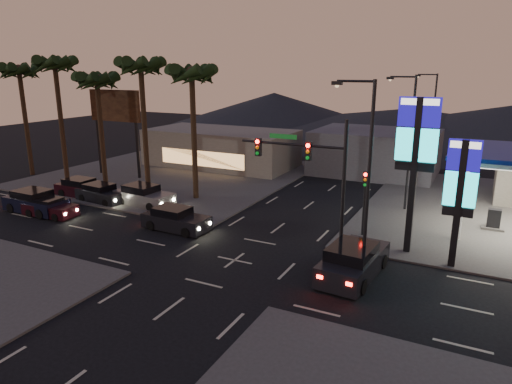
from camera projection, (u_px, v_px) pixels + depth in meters
The scene contains 27 objects.
ground at pixel (235, 260), 25.75m from camera, with size 140.00×140.00×0.00m, color black.
corner_lot_nw at pixel (175, 174), 46.47m from camera, with size 24.00×24.00×0.12m, color #47443F.
pylon_sign_tall at pixel (416, 145), 25.12m from camera, with size 2.20×0.35×9.00m.
pylon_sign_short at pixel (461, 185), 23.63m from camera, with size 1.60×0.35×7.00m.
traffic_signal_mast at pixel (313, 170), 24.46m from camera, with size 6.10×0.39×8.00m.
pedestal_signal at pixel (365, 193), 28.61m from camera, with size 0.32×0.39×4.30m.
streetlight_near at pixel (365, 170), 22.16m from camera, with size 2.14×0.25×10.00m.
streetlight_mid at pixel (408, 136), 33.37m from camera, with size 2.14×0.25×10.00m.
streetlight_far at pixel (431, 118), 45.43m from camera, with size 2.14×0.25×10.00m.
palm_a at pixel (192, 82), 35.38m from camera, with size 4.41×4.41×10.86m.
palm_b at pixel (141, 75), 37.40m from camera, with size 4.41×4.41×11.46m.
palm_c at pixel (97, 87), 39.86m from camera, with size 4.41×4.41×10.26m.
palm_d at pixel (56, 72), 41.70m from camera, with size 4.41×4.41×11.66m.
palm_e at pixel (20, 78), 44.01m from camera, with size 4.41×4.41×11.06m.
billboard at pixel (115, 113), 44.20m from camera, with size 6.00×0.30×8.50m.
building_far_west at pixel (221, 148), 50.27m from camera, with size 16.00×8.00×4.00m, color #726B5B.
building_far_mid at pixel (376, 152), 46.71m from camera, with size 12.00×9.00×4.40m, color #4C4C51.
hill_left at pixel (274, 109), 87.53m from camera, with size 40.00×40.00×6.00m, color black.
hill_right at pixel (510, 122), 70.29m from camera, with size 50.00×50.00×5.00m, color black.
hill_center at pixel (409, 120), 76.94m from camera, with size 60.00×60.00×4.00m, color black.
car_lane_a_front at pixel (175, 219), 30.52m from camera, with size 4.74×2.11×1.53m.
car_lane_a_mid at pixel (50, 208), 33.33m from camera, with size 4.20×1.94×1.34m.
car_lane_a_rear at pixel (35, 202), 34.21m from camera, with size 5.21×2.25×1.68m.
car_lane_b_front at pixel (144, 196), 35.91m from camera, with size 5.18×2.51×1.64m.
car_lane_b_mid at pixel (101, 194), 36.87m from camera, with size 4.64×2.23×1.47m.
car_lane_b_rear at pixel (82, 188), 38.44m from camera, with size 4.72×2.02×1.53m.
suv_station at pixel (353, 261), 23.55m from camera, with size 2.69×5.55×1.80m.
Camera 1 is at (11.81, -20.74, 10.47)m, focal length 32.00 mm.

